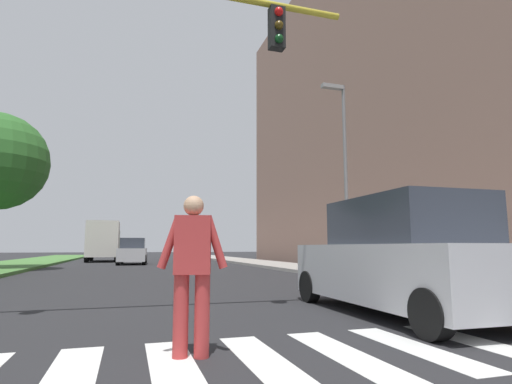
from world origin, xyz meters
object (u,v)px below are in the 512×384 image
truck_box_delivery (104,241)px  suv_crossing (400,259)px  pedestrian_performer (192,266)px  street_lamp_right (343,159)px  sedan_midblock (133,252)px

truck_box_delivery → suv_crossing: bearing=-77.6°
pedestrian_performer → truck_box_delivery: (-2.54, 30.66, 0.70)m
street_lamp_right → truck_box_delivery: 23.35m
suv_crossing → truck_box_delivery: bearing=102.4°
pedestrian_performer → sedan_midblock: bearing=90.8°
suv_crossing → sedan_midblock: (-4.19, 22.77, -0.13)m
truck_box_delivery → street_lamp_right: bearing=-64.7°
pedestrian_performer → truck_box_delivery: size_ratio=0.27×
sedan_midblock → suv_crossing: bearing=-79.6°
pedestrian_performer → truck_box_delivery: bearing=94.7°
street_lamp_right → pedestrian_performer: (-7.34, -9.71, -3.66)m
street_lamp_right → sedan_midblock: (-7.70, 14.73, -3.80)m
street_lamp_right → sedan_midblock: size_ratio=1.79×
street_lamp_right → sedan_midblock: street_lamp_right is taller
suv_crossing → pedestrian_performer: bearing=-156.6°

